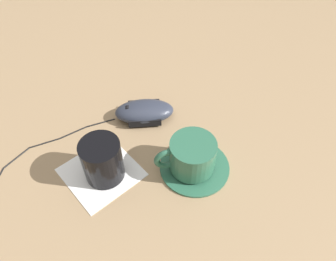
% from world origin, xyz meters
% --- Properties ---
extents(ground_plane, '(3.00, 3.00, 0.00)m').
position_xyz_m(ground_plane, '(0.00, 0.00, 0.00)').
color(ground_plane, '#9E7F5B').
extents(saucer, '(0.12, 0.12, 0.01)m').
position_xyz_m(saucer, '(-0.03, -0.08, 0.00)').
color(saucer, '#2D664C').
rests_on(saucer, ground).
extents(coffee_cup, '(0.08, 0.11, 0.06)m').
position_xyz_m(coffee_cup, '(-0.02, -0.07, 0.04)').
color(coffee_cup, '#2D664C').
rests_on(coffee_cup, saucer).
extents(computer_mouse, '(0.09, 0.13, 0.04)m').
position_xyz_m(computer_mouse, '(0.12, -0.02, 0.02)').
color(computer_mouse, '#2D3342').
rests_on(computer_mouse, ground).
extents(mouse_cable, '(0.22, 0.28, 0.00)m').
position_xyz_m(mouse_cable, '(0.07, 0.20, 0.00)').
color(mouse_cable, black).
rests_on(mouse_cable, ground).
extents(napkin_under_glass, '(0.16, 0.16, 0.00)m').
position_xyz_m(napkin_under_glass, '(0.02, 0.08, 0.00)').
color(napkin_under_glass, white).
rests_on(napkin_under_glass, ground).
extents(drinking_glass, '(0.07, 0.07, 0.08)m').
position_xyz_m(drinking_glass, '(0.01, 0.08, 0.04)').
color(drinking_glass, black).
rests_on(drinking_glass, napkin_under_glass).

